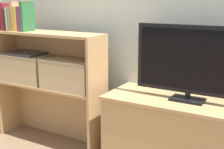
{
  "coord_description": "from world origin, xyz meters",
  "views": [
    {
      "loc": [
        1.09,
        -1.74,
        1.18
      ],
      "look_at": [
        0.0,
        0.14,
        0.65
      ],
      "focal_mm": 50.0,
      "sensor_mm": 36.0,
      "label": 1
    }
  ],
  "objects_px": {
    "tv_stand": "(185,137)",
    "laptop": "(25,53)",
    "book_maroon": "(7,17)",
    "tv": "(190,61)",
    "book_mustard": "(21,19)",
    "book_charcoal": "(10,20)",
    "book_olive": "(15,19)",
    "book_ivory": "(13,19)",
    "book_tan": "(18,16)",
    "book_crimson": "(4,19)",
    "book_forest": "(27,17)",
    "storage_basket_right": "(70,73)",
    "storage_basket_left": "(26,67)",
    "book_plum": "(24,19)"
  },
  "relations": [
    {
      "from": "book_charcoal",
      "to": "storage_basket_right",
      "type": "xyz_separation_m",
      "value": [
        0.6,
        0.02,
        -0.39
      ]
    },
    {
      "from": "book_maroon",
      "to": "book_olive",
      "type": "bearing_deg",
      "value": 0.0
    },
    {
      "from": "book_olive",
      "to": "book_plum",
      "type": "height_order",
      "value": "book_plum"
    },
    {
      "from": "book_charcoal",
      "to": "book_maroon",
      "type": "bearing_deg",
      "value": 180.0
    },
    {
      "from": "book_plum",
      "to": "storage_basket_right",
      "type": "distance_m",
      "value": 0.59
    },
    {
      "from": "book_charcoal",
      "to": "book_plum",
      "type": "relative_size",
      "value": 0.88
    },
    {
      "from": "tv_stand",
      "to": "laptop",
      "type": "distance_m",
      "value": 1.45
    },
    {
      "from": "book_maroon",
      "to": "book_olive",
      "type": "height_order",
      "value": "book_maroon"
    },
    {
      "from": "tv_stand",
      "to": "laptop",
      "type": "bearing_deg",
      "value": -176.22
    },
    {
      "from": "tv_stand",
      "to": "book_forest",
      "type": "distance_m",
      "value": 1.52
    },
    {
      "from": "tv_stand",
      "to": "book_charcoal",
      "type": "height_order",
      "value": "book_charcoal"
    },
    {
      "from": "tv_stand",
      "to": "tv",
      "type": "height_order",
      "value": "tv"
    },
    {
      "from": "laptop",
      "to": "storage_basket_left",
      "type": "bearing_deg",
      "value": 0.0
    },
    {
      "from": "book_olive",
      "to": "storage_basket_right",
      "type": "relative_size",
      "value": 0.44
    },
    {
      "from": "book_tan",
      "to": "book_forest",
      "type": "distance_m",
      "value": 0.1
    },
    {
      "from": "tv_stand",
      "to": "book_olive",
      "type": "relative_size",
      "value": 5.7
    },
    {
      "from": "tv_stand",
      "to": "book_mustard",
      "type": "distance_m",
      "value": 1.58
    },
    {
      "from": "book_maroon",
      "to": "storage_basket_right",
      "type": "xyz_separation_m",
      "value": [
        0.63,
        0.02,
        -0.42
      ]
    },
    {
      "from": "tv",
      "to": "book_tan",
      "type": "xyz_separation_m",
      "value": [
        -1.41,
        -0.11,
        0.25
      ]
    },
    {
      "from": "book_mustard",
      "to": "storage_basket_left",
      "type": "xyz_separation_m",
      "value": [
        0.01,
        0.02,
        -0.4
      ]
    },
    {
      "from": "book_plum",
      "to": "book_ivory",
      "type": "bearing_deg",
      "value": 180.0
    },
    {
      "from": "book_ivory",
      "to": "book_forest",
      "type": "distance_m",
      "value": 0.17
    },
    {
      "from": "book_ivory",
      "to": "book_tan",
      "type": "xyz_separation_m",
      "value": [
        0.06,
        0.0,
        0.02
      ]
    },
    {
      "from": "book_ivory",
      "to": "book_forest",
      "type": "bearing_deg",
      "value": 0.0
    },
    {
      "from": "book_plum",
      "to": "storage_basket_left",
      "type": "xyz_separation_m",
      "value": [
        -0.03,
        0.02,
        -0.4
      ]
    },
    {
      "from": "tv_stand",
      "to": "book_crimson",
      "type": "xyz_separation_m",
      "value": [
        -1.57,
        -0.11,
        0.76
      ]
    },
    {
      "from": "book_forest",
      "to": "storage_basket_right",
      "type": "bearing_deg",
      "value": 2.5
    },
    {
      "from": "book_forest",
      "to": "book_tan",
      "type": "bearing_deg",
      "value": 180.0
    },
    {
      "from": "storage_basket_right",
      "to": "laptop",
      "type": "relative_size",
      "value": 1.41
    },
    {
      "from": "tv",
      "to": "storage_basket_left",
      "type": "xyz_separation_m",
      "value": [
        -1.37,
        -0.09,
        -0.17
      ]
    },
    {
      "from": "book_tan",
      "to": "laptop",
      "type": "relative_size",
      "value": 0.75
    },
    {
      "from": "tv",
      "to": "laptop",
      "type": "bearing_deg",
      "value": -176.29
    },
    {
      "from": "book_maroon",
      "to": "tv",
      "type": "bearing_deg",
      "value": 3.96
    },
    {
      "from": "book_ivory",
      "to": "book_olive",
      "type": "xyz_separation_m",
      "value": [
        0.03,
        0.0,
        0.0
      ]
    },
    {
      "from": "book_plum",
      "to": "storage_basket_left",
      "type": "relative_size",
      "value": 0.45
    },
    {
      "from": "book_maroon",
      "to": "book_mustard",
      "type": "bearing_deg",
      "value": 0.0
    },
    {
      "from": "tv_stand",
      "to": "book_charcoal",
      "type": "relative_size",
      "value": 6.42
    },
    {
      "from": "book_tan",
      "to": "laptop",
      "type": "distance_m",
      "value": 0.31
    },
    {
      "from": "tv_stand",
      "to": "book_charcoal",
      "type": "bearing_deg",
      "value": -175.89
    },
    {
      "from": "book_ivory",
      "to": "book_olive",
      "type": "distance_m",
      "value": 0.03
    },
    {
      "from": "tv_stand",
      "to": "book_forest",
      "type": "height_order",
      "value": "book_forest"
    },
    {
      "from": "laptop",
      "to": "tv",
      "type": "bearing_deg",
      "value": 3.71
    },
    {
      "from": "book_crimson",
      "to": "book_forest",
      "type": "height_order",
      "value": "book_forest"
    },
    {
      "from": "tv",
      "to": "book_mustard",
      "type": "height_order",
      "value": "book_mustard"
    },
    {
      "from": "book_crimson",
      "to": "storage_basket_right",
      "type": "xyz_separation_m",
      "value": [
        0.67,
        0.02,
        -0.4
      ]
    },
    {
      "from": "laptop",
      "to": "book_crimson",
      "type": "bearing_deg",
      "value": -175.13
    },
    {
      "from": "book_crimson",
      "to": "book_mustard",
      "type": "height_order",
      "value": "book_mustard"
    },
    {
      "from": "book_charcoal",
      "to": "storage_basket_left",
      "type": "bearing_deg",
      "value": 7.47
    },
    {
      "from": "book_mustard",
      "to": "storage_basket_right",
      "type": "bearing_deg",
      "value": 2.13
    },
    {
      "from": "tv_stand",
      "to": "storage_basket_left",
      "type": "xyz_separation_m",
      "value": [
        -1.37,
        -0.09,
        0.36
      ]
    }
  ]
}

